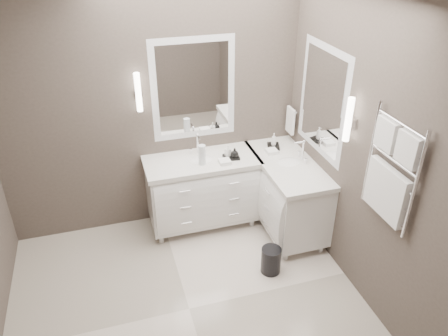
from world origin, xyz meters
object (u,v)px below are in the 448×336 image
object	(u,v)px
towel_ladder	(390,175)
waste_bin	(271,260)
vanity_back	(202,188)
vanity_right	(286,191)

from	to	relation	value
towel_ladder	waste_bin	size ratio (longest dim) A/B	3.21
vanity_back	waste_bin	size ratio (longest dim) A/B	4.43
vanity_back	towel_ladder	size ratio (longest dim) A/B	1.38
waste_bin	vanity_back	bearing A→B (deg)	114.73
towel_ladder	waste_bin	bearing A→B (deg)	135.11
vanity_right	towel_ladder	size ratio (longest dim) A/B	1.38
vanity_back	vanity_right	xyz separation A→B (m)	(0.88, -0.33, 0.00)
towel_ladder	waste_bin	world-z (taller)	towel_ladder
towel_ladder	waste_bin	xyz separation A→B (m)	(-0.65, 0.65, -1.25)
vanity_back	towel_ladder	xyz separation A→B (m)	(1.10, -1.63, 0.91)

